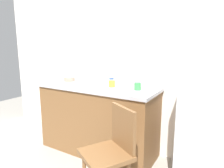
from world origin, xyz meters
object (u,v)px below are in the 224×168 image
Objects in this scene: dish_tray at (88,83)px; cup_yellow at (112,84)px; refrigerator at (212,124)px; terracotta_bowl at (70,79)px; chair at (111,150)px; cup_blue at (111,82)px; cup_green at (138,86)px.

cup_yellow is (0.34, 0.04, 0.02)m from dish_tray.
refrigerator reaches higher than terracotta_bowl.
chair is 1.02m from cup_blue.
terracotta_bowl is 1.78× the size of cup_green.
refrigerator is 4.80× the size of dish_tray.
terracotta_bowl reaches higher than dish_tray.
cup_yellow is at bearing 180.00° from refrigerator.
refrigerator is at bearing 0.06° from cup_green.
chair is 0.83m from cup_green.
terracotta_bowl is at bearing 177.42° from chair.
terracotta_bowl is 1.60× the size of cup_blue.
cup_yellow is at bearing -56.91° from cup_blue.
cup_green is (-0.05, 0.68, 0.47)m from chair.
cup_blue is at bearing 167.24° from cup_green.
chair is at bearing -137.98° from refrigerator.
dish_tray is at bearing -176.46° from cup_green.
refrigerator is 1.51× the size of chair.
cup_blue is at bearing 123.09° from cup_yellow.
chair is 1.08m from dish_tray.
cup_yellow reaches higher than chair.
dish_tray is 0.34m from cup_yellow.
cup_green is 0.90× the size of cup_blue.
chair is (-0.76, -0.69, -0.17)m from refrigerator.
cup_green is 0.42m from cup_blue.
terracotta_bowl is at bearing -176.38° from cup_blue.
refrigerator is at bearing 1.66° from dish_tray.
chair is 10.03× the size of cup_green.
chair is 3.18× the size of dish_tray.
dish_tray is 2.83× the size of cup_blue.
terracotta_bowl is 1.11m from cup_green.
chair is at bearing -59.30° from cup_blue.
terracotta_bowl is at bearing 176.32° from cup_yellow.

